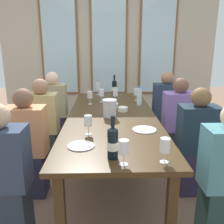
{
  "coord_description": "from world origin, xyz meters",
  "views": [
    {
      "loc": [
        -0.07,
        -2.66,
        1.52
      ],
      "look_at": [
        0.0,
        -0.04,
        0.79
      ],
      "focal_mm": 40.19,
      "sensor_mm": 36.0,
      "label": 1
    }
  ],
  "objects_px": {
    "wine_glass_1": "(102,93)",
    "wine_glass_6": "(124,148)",
    "wine_glass_4": "(165,146)",
    "water_bottle": "(139,96)",
    "tasting_bowl_0": "(123,109)",
    "tasting_bowl_1": "(113,105)",
    "dining_table": "(112,121)",
    "seated_person_5": "(197,145)",
    "seated_person_4": "(28,146)",
    "white_plate_1": "(81,146)",
    "wine_glass_0": "(136,92)",
    "seated_person_7": "(166,110)",
    "seated_person_1": "(178,124)",
    "wine_bottle_0": "(114,87)",
    "seated_person_2": "(4,178)",
    "white_plate_0": "(144,130)",
    "wine_glass_5": "(88,122)",
    "wine_glass_2": "(115,93)",
    "wine_glass_3": "(98,87)",
    "wine_glass_7": "(90,95)",
    "seated_person_0": "(43,126)",
    "metal_pitcher": "(110,108)",
    "wine_bottle_1": "(113,143)",
    "seated_person_6": "(54,111)"
  },
  "relations": [
    {
      "from": "white_plate_1",
      "to": "seated_person_7",
      "type": "distance_m",
      "value": 2.16
    },
    {
      "from": "white_plate_1",
      "to": "wine_bottle_0",
      "type": "height_order",
      "value": "wine_bottle_0"
    },
    {
      "from": "wine_bottle_1",
      "to": "wine_glass_7",
      "type": "xyz_separation_m",
      "value": [
        -0.25,
        1.6,
        0.0
      ]
    },
    {
      "from": "wine_glass_3",
      "to": "wine_glass_2",
      "type": "bearing_deg",
      "value": -64.12
    },
    {
      "from": "wine_glass_3",
      "to": "wine_glass_7",
      "type": "distance_m",
      "value": 0.63
    },
    {
      "from": "wine_bottle_0",
      "to": "seated_person_4",
      "type": "distance_m",
      "value": 1.78
    },
    {
      "from": "wine_bottle_0",
      "to": "seated_person_4",
      "type": "bearing_deg",
      "value": -121.37
    },
    {
      "from": "white_plate_0",
      "to": "wine_glass_6",
      "type": "height_order",
      "value": "wine_glass_6"
    },
    {
      "from": "seated_person_2",
      "to": "seated_person_5",
      "type": "relative_size",
      "value": 1.0
    },
    {
      "from": "tasting_bowl_0",
      "to": "seated_person_4",
      "type": "height_order",
      "value": "seated_person_4"
    },
    {
      "from": "wine_glass_4",
      "to": "water_bottle",
      "type": "bearing_deg",
      "value": 88.54
    },
    {
      "from": "tasting_bowl_0",
      "to": "seated_person_1",
      "type": "bearing_deg",
      "value": 12.16
    },
    {
      "from": "metal_pitcher",
      "to": "wine_glass_0",
      "type": "height_order",
      "value": "metal_pitcher"
    },
    {
      "from": "tasting_bowl_0",
      "to": "wine_glass_6",
      "type": "xyz_separation_m",
      "value": [
        -0.09,
        -1.33,
        0.09
      ]
    },
    {
      "from": "white_plate_1",
      "to": "metal_pitcher",
      "type": "distance_m",
      "value": 0.84
    },
    {
      "from": "water_bottle",
      "to": "wine_glass_5",
      "type": "relative_size",
      "value": 1.38
    },
    {
      "from": "wine_glass_2",
      "to": "metal_pitcher",
      "type": "bearing_deg",
      "value": -97.16
    },
    {
      "from": "wine_glass_6",
      "to": "wine_glass_0",
      "type": "bearing_deg",
      "value": 80.76
    },
    {
      "from": "wine_glass_4",
      "to": "wine_glass_6",
      "type": "xyz_separation_m",
      "value": [
        -0.28,
        -0.03,
        -0.0
      ]
    },
    {
      "from": "wine_glass_4",
      "to": "seated_person_6",
      "type": "bearing_deg",
      "value": 118.81
    },
    {
      "from": "metal_pitcher",
      "to": "wine_glass_2",
      "type": "height_order",
      "value": "metal_pitcher"
    },
    {
      "from": "tasting_bowl_0",
      "to": "seated_person_4",
      "type": "relative_size",
      "value": 0.1
    },
    {
      "from": "wine_glass_0",
      "to": "wine_glass_5",
      "type": "distance_m",
      "value": 1.43
    },
    {
      "from": "dining_table",
      "to": "seated_person_5",
      "type": "relative_size",
      "value": 2.28
    },
    {
      "from": "water_bottle",
      "to": "wine_glass_6",
      "type": "height_order",
      "value": "water_bottle"
    },
    {
      "from": "water_bottle",
      "to": "wine_glass_0",
      "type": "bearing_deg",
      "value": 92.49
    },
    {
      "from": "wine_glass_4",
      "to": "wine_glass_6",
      "type": "distance_m",
      "value": 0.28
    },
    {
      "from": "wine_glass_1",
      "to": "wine_glass_6",
      "type": "bearing_deg",
      "value": -84.67
    },
    {
      "from": "tasting_bowl_1",
      "to": "wine_glass_6",
      "type": "height_order",
      "value": "wine_glass_6"
    },
    {
      "from": "wine_glass_2",
      "to": "wine_glass_6",
      "type": "bearing_deg",
      "value": -90.41
    },
    {
      "from": "tasting_bowl_0",
      "to": "seated_person_4",
      "type": "bearing_deg",
      "value": -152.23
    },
    {
      "from": "white_plate_1",
      "to": "wine_glass_0",
      "type": "height_order",
      "value": "wine_glass_0"
    },
    {
      "from": "metal_pitcher",
      "to": "wine_bottle_1",
      "type": "bearing_deg",
      "value": -89.69
    },
    {
      "from": "tasting_bowl_1",
      "to": "water_bottle",
      "type": "height_order",
      "value": "water_bottle"
    },
    {
      "from": "wine_glass_1",
      "to": "seated_person_0",
      "type": "bearing_deg",
      "value": -152.88
    },
    {
      "from": "metal_pitcher",
      "to": "wine_glass_7",
      "type": "bearing_deg",
      "value": 112.93
    },
    {
      "from": "seated_person_1",
      "to": "seated_person_2",
      "type": "relative_size",
      "value": 1.0
    },
    {
      "from": "metal_pitcher",
      "to": "wine_glass_3",
      "type": "bearing_deg",
      "value": 97.38
    },
    {
      "from": "white_plate_0",
      "to": "wine_bottle_0",
      "type": "bearing_deg",
      "value": 97.65
    },
    {
      "from": "dining_table",
      "to": "tasting_bowl_1",
      "type": "xyz_separation_m",
      "value": [
        0.02,
        0.38,
        0.09
      ]
    },
    {
      "from": "wine_bottle_0",
      "to": "wine_glass_6",
      "type": "height_order",
      "value": "wine_bottle_0"
    },
    {
      "from": "wine_bottle_0",
      "to": "seated_person_0",
      "type": "height_order",
      "value": "seated_person_0"
    },
    {
      "from": "tasting_bowl_0",
      "to": "wine_glass_1",
      "type": "distance_m",
      "value": 0.56
    },
    {
      "from": "tasting_bowl_1",
      "to": "seated_person_0",
      "type": "distance_m",
      "value": 0.9
    },
    {
      "from": "wine_glass_6",
      "to": "seated_person_1",
      "type": "bearing_deg",
      "value": 61.77
    },
    {
      "from": "tasting_bowl_1",
      "to": "seated_person_1",
      "type": "xyz_separation_m",
      "value": [
        0.82,
        -0.05,
        -0.24
      ]
    },
    {
      "from": "tasting_bowl_0",
      "to": "seated_person_7",
      "type": "relative_size",
      "value": 0.1
    },
    {
      "from": "metal_pitcher",
      "to": "wine_glass_1",
      "type": "distance_m",
      "value": 0.71
    },
    {
      "from": "wine_glass_3",
      "to": "seated_person_7",
      "type": "distance_m",
      "value": 1.09
    },
    {
      "from": "dining_table",
      "to": "seated_person_0",
      "type": "xyz_separation_m",
      "value": [
        -0.84,
        0.29,
        -0.15
      ]
    }
  ]
}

